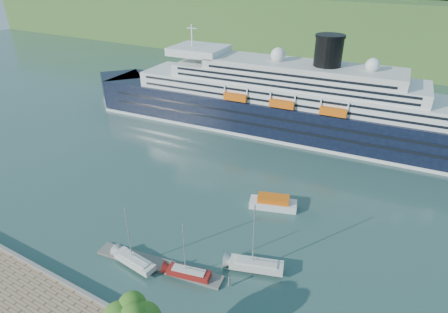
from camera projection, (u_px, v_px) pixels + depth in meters
ground at (107, 309)px, 44.10m from camera, size 400.00×400.00×0.00m
far_hillside at (368, 29)px, 150.05m from camera, size 400.00×50.00×24.00m
quay_coping at (104, 304)px, 43.41m from camera, size 220.00×0.50×0.30m
cruise_ship at (276, 83)px, 85.68m from camera, size 103.96×23.18×23.15m
floating_pontoon at (158, 265)px, 50.33m from camera, size 18.41×4.92×0.41m
sailboat_white_near at (132, 241)px, 48.19m from camera, size 7.11×2.66×8.97m
sailboat_red at (188, 254)px, 46.64m from camera, size 6.49×3.09×8.09m
sailboat_white_far at (258, 241)px, 47.24m from camera, size 8.06×4.45×10.04m
tender_launch at (273, 202)px, 61.80m from camera, size 8.26×4.92×2.16m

